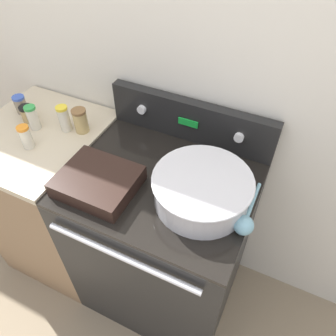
{
  "coord_description": "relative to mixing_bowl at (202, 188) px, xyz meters",
  "views": [
    {
      "loc": [
        0.41,
        -0.48,
        1.91
      ],
      "look_at": [
        0.02,
        0.33,
        1.0
      ],
      "focal_mm": 35.0,
      "sensor_mm": 36.0,
      "label": 1
    }
  ],
  "objects": [
    {
      "name": "ground_plane",
      "position": [
        -0.18,
        -0.28,
        -1.01
      ],
      "size": [
        12.0,
        12.0,
        0.0
      ],
      "primitive_type": "plane",
      "color": "gray"
    },
    {
      "name": "spice_jar_orange_cap",
      "position": [
        -0.79,
        -0.05,
        -0.0
      ],
      "size": [
        0.05,
        0.05,
        0.11
      ],
      "color": "beige",
      "rests_on": "side_counter"
    },
    {
      "name": "ladle",
      "position": [
        0.18,
        -0.05,
        -0.04
      ],
      "size": [
        0.07,
        0.27,
        0.07
      ],
      "color": "#7AB2C6",
      "rests_on": "stove_range"
    },
    {
      "name": "stove_range",
      "position": [
        -0.18,
        0.03,
        -0.54
      ],
      "size": [
        0.75,
        0.66,
        0.94
      ],
      "color": "black",
      "rests_on": "ground_plane"
    },
    {
      "name": "casserole_dish",
      "position": [
        -0.39,
        -0.11,
        -0.03
      ],
      "size": [
        0.29,
        0.25,
        0.07
      ],
      "color": "black",
      "rests_on": "stove_range"
    },
    {
      "name": "control_panel",
      "position": [
        -0.18,
        0.32,
        0.03
      ],
      "size": [
        0.75,
        0.07,
        0.19
      ],
      "color": "black",
      "rests_on": "stove_range"
    },
    {
      "name": "mixing_bowl",
      "position": [
        0.0,
        0.0,
        0.0
      ],
      "size": [
        0.37,
        0.37,
        0.12
      ],
      "color": "silver",
      "rests_on": "stove_range"
    },
    {
      "name": "kitchen_wall",
      "position": [
        -0.18,
        0.38,
        0.24
      ],
      "size": [
        8.0,
        0.05,
        2.5
      ],
      "color": "silver",
      "rests_on": "ground_plane"
    },
    {
      "name": "spice_jar_brown_cap",
      "position": [
        -0.64,
        0.14,
        0.0
      ],
      "size": [
        0.07,
        0.07,
        0.11
      ],
      "color": "tan",
      "rests_on": "side_counter"
    },
    {
      "name": "spice_jar_yellow_cap",
      "position": [
        -0.71,
        0.12,
        0.01
      ],
      "size": [
        0.05,
        0.05,
        0.13
      ],
      "color": "beige",
      "rests_on": "side_counter"
    },
    {
      "name": "spice_jar_blue_cap",
      "position": [
        -0.99,
        0.13,
        -0.01
      ],
      "size": [
        0.06,
        0.06,
        0.09
      ],
      "color": "gray",
      "rests_on": "side_counter"
    },
    {
      "name": "side_counter",
      "position": [
        -0.84,
        0.03,
        -0.53
      ],
      "size": [
        0.56,
        0.63,
        0.95
      ],
      "color": "#896B4C",
      "rests_on": "ground_plane"
    },
    {
      "name": "spice_jar_black_cap",
      "position": [
        -0.92,
        0.1,
        -0.02
      ],
      "size": [
        0.06,
        0.06,
        0.08
      ],
      "color": "tan",
      "rests_on": "side_counter"
    },
    {
      "name": "spice_jar_green_cap",
      "position": [
        -0.85,
        0.07,
        0.0
      ],
      "size": [
        0.05,
        0.05,
        0.12
      ],
      "color": "beige",
      "rests_on": "side_counter"
    }
  ]
}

